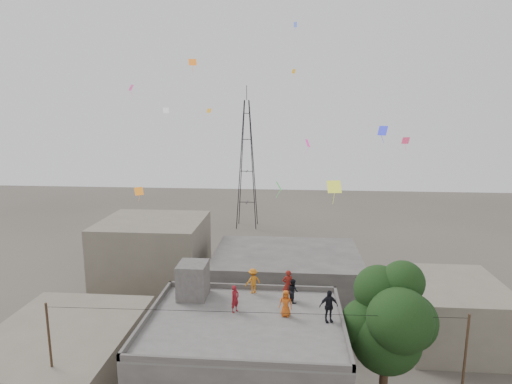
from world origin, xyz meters
TOP-DOWN VIEW (x-y plane):
  - main_building at (0.00, 0.00)m, footprint 10.00×8.00m
  - parapet at (0.00, 0.00)m, footprint 10.00×8.00m
  - stair_head_box at (-3.20, 2.60)m, footprint 1.60×1.80m
  - neighbor_west at (-11.00, 2.00)m, footprint 8.00×10.00m
  - neighbor_north at (2.00, 14.00)m, footprint 12.00×9.00m
  - neighbor_northwest at (-10.00, 16.00)m, footprint 9.00×8.00m
  - neighbor_east at (14.00, 10.00)m, footprint 7.00×8.00m
  - tree at (7.37, 0.60)m, footprint 4.90×4.60m
  - utility_line at (0.50, -1.25)m, footprint 20.12×0.62m
  - transmission_tower at (-4.00, 40.00)m, footprint 2.97×2.97m
  - person_red_adult at (2.17, 2.69)m, footprint 0.69×0.50m
  - person_orange_child at (2.08, 0.68)m, footprint 0.74×0.53m
  - person_dark_child at (2.46, 2.40)m, footprint 0.76×0.81m
  - person_dark_adult at (4.24, 0.27)m, footprint 1.05×0.65m
  - person_orange_adult at (0.14, 3.40)m, footprint 1.11×0.98m
  - person_red_child at (-0.58, 0.95)m, footprint 0.59×0.64m
  - kites at (0.92, 6.16)m, footprint 17.29×17.96m

SIDE VIEW (x-z plane):
  - neighbor_west at x=-11.00m, z-range 0.00..4.00m
  - neighbor_east at x=14.00m, z-range 0.00..4.40m
  - neighbor_north at x=2.00m, z-range 0.00..5.00m
  - main_building at x=0.00m, z-range 0.00..6.10m
  - neighbor_northwest at x=-10.00m, z-range 0.00..7.00m
  - utility_line at x=0.50m, z-range 0.13..7.53m
  - tree at x=7.37m, z-range 1.55..10.65m
  - parapet at x=0.00m, z-range 6.10..6.40m
  - person_dark_child at x=2.46m, z-range 6.10..7.43m
  - person_orange_child at x=2.08m, z-range 6.10..7.50m
  - person_red_child at x=-0.58m, z-range 6.10..7.57m
  - person_orange_adult at x=0.14m, z-range 6.10..7.59m
  - person_dark_adult at x=4.24m, z-range 6.10..7.76m
  - person_red_adult at x=2.17m, z-range 6.10..7.83m
  - stair_head_box at x=-3.20m, z-range 6.10..8.10m
  - transmission_tower at x=-4.00m, z-range -0.93..19.07m
  - kites at x=0.92m, z-range 9.72..21.34m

